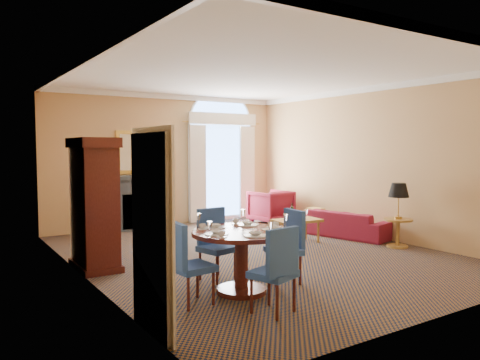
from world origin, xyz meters
TOP-DOWN VIEW (x-y plane):
  - ground at (0.00, 0.00)m, footprint 7.50×7.50m
  - room_envelope at (-0.03, 0.67)m, footprint 6.04×7.52m
  - armoire at (-2.72, 0.52)m, footprint 0.59×1.05m
  - dining_table at (-1.46, -1.79)m, footprint 1.32×1.32m
  - dining_chair_north at (-1.42, -0.99)m, footprint 0.54×0.54m
  - dining_chair_south at (-1.58, -2.70)m, footprint 0.57×0.57m
  - dining_chair_east at (-0.60, -1.71)m, footprint 0.56×0.56m
  - dining_chair_west at (-2.30, -1.85)m, footprint 0.50×0.49m
  - sofa at (2.55, 0.26)m, footprint 1.19×2.04m
  - armchair at (2.28, 2.58)m, footprint 0.99×1.01m
  - coffee_table at (1.22, 0.29)m, footprint 1.00×0.62m
  - side_table at (2.60, -1.06)m, footprint 0.55×0.55m

SIDE VIEW (x-z plane):
  - ground at x=0.00m, z-range 0.00..0.00m
  - sofa at x=2.55m, z-range 0.00..0.56m
  - armchair at x=2.28m, z-range 0.00..0.83m
  - coffee_table at x=1.22m, z-range 0.04..0.84m
  - dining_chair_north at x=-1.42m, z-range 0.07..1.09m
  - dining_chair_south at x=-1.58m, z-range 0.07..1.09m
  - dining_chair_east at x=-0.60m, z-range 0.07..1.09m
  - dining_chair_west at x=-2.30m, z-range 0.07..1.09m
  - dining_table at x=-1.46m, z-range 0.10..1.13m
  - side_table at x=2.60m, z-range 0.18..1.39m
  - armoire at x=-2.72m, z-range -0.04..2.02m
  - room_envelope at x=-0.03m, z-range 0.78..4.23m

